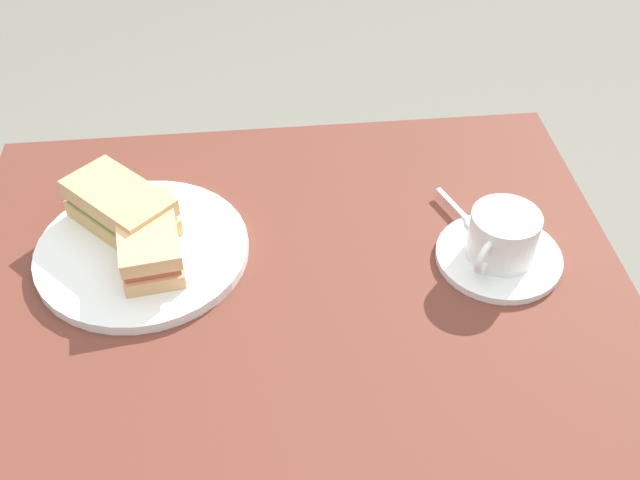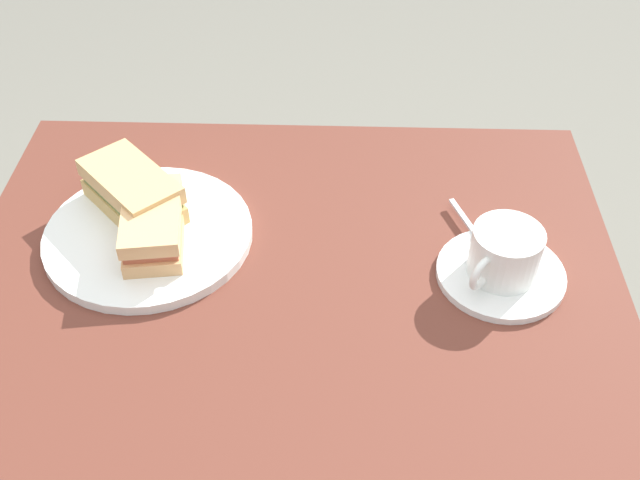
% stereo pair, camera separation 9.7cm
% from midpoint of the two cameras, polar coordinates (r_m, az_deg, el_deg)
% --- Properties ---
extents(dining_table, '(1.02, 0.84, 0.73)m').
position_cam_midpoint_polar(dining_table, '(0.96, -3.86, -16.28)').
color(dining_table, brown).
rests_on(dining_table, ground_plane).
extents(sandwich_plate, '(0.27, 0.27, 0.01)m').
position_cam_midpoint_polar(sandwich_plate, '(1.02, -15.75, -0.90)').
color(sandwich_plate, white).
rests_on(sandwich_plate, dining_table).
extents(sandwich_front, '(0.15, 0.09, 0.05)m').
position_cam_midpoint_polar(sandwich_front, '(0.99, -15.39, -0.13)').
color(sandwich_front, tan).
rests_on(sandwich_front, sandwich_plate).
extents(sandwich_back, '(0.16, 0.16, 0.06)m').
position_cam_midpoint_polar(sandwich_back, '(1.04, -17.24, 2.18)').
color(sandwich_back, tan).
rests_on(sandwich_back, sandwich_plate).
extents(coffee_saucer, '(0.16, 0.16, 0.01)m').
position_cam_midpoint_polar(coffee_saucer, '(1.00, 10.49, -1.36)').
color(coffee_saucer, white).
rests_on(coffee_saucer, dining_table).
extents(coffee_cup, '(0.10, 0.10, 0.06)m').
position_cam_midpoint_polar(coffee_cup, '(0.97, 10.73, 0.24)').
color(coffee_cup, white).
rests_on(coffee_cup, coffee_saucer).
extents(spoon, '(0.10, 0.05, 0.01)m').
position_cam_midpoint_polar(spoon, '(1.04, 8.14, 1.64)').
color(spoon, silver).
rests_on(spoon, coffee_saucer).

